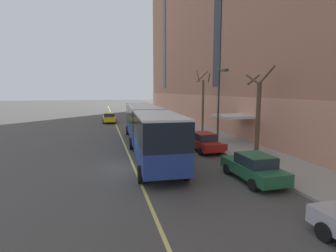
% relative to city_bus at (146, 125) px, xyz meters
% --- Properties ---
extents(ground_plane, '(260.00, 260.00, 0.00)m').
position_rel_city_bus_xyz_m(ground_plane, '(-1.33, -5.21, -2.10)').
color(ground_plane, '#4C4947').
extents(sidewalk, '(4.63, 160.00, 0.15)m').
position_rel_city_bus_xyz_m(sidewalk, '(7.97, -2.21, -2.03)').
color(sidewalk, '#9E9B93').
rests_on(sidewalk, ground).
extents(city_bus, '(3.74, 19.71, 3.63)m').
position_rel_city_bus_xyz_m(city_bus, '(0.00, 0.00, 0.00)').
color(city_bus, navy).
rests_on(city_bus, ground).
extents(parked_car_red_1, '(1.94, 4.80, 1.56)m').
position_rel_city_bus_xyz_m(parked_car_red_1, '(4.57, -1.64, -1.32)').
color(parked_car_red_1, '#B21E19').
rests_on(parked_car_red_1, ground).
extents(parked_car_green_3, '(2.02, 4.55, 1.56)m').
position_rel_city_bus_xyz_m(parked_car_green_3, '(4.55, 9.66, -1.32)').
color(parked_car_green_3, '#23603D').
rests_on(parked_car_green_3, ground).
extents(parked_car_green_4, '(2.03, 4.38, 1.56)m').
position_rel_city_bus_xyz_m(parked_car_green_4, '(4.35, 23.50, -1.32)').
color(parked_car_green_4, '#23603D').
rests_on(parked_car_green_4, ground).
extents(parked_car_green_5, '(2.02, 4.47, 1.56)m').
position_rel_city_bus_xyz_m(parked_car_green_5, '(4.50, -9.37, -1.32)').
color(parked_car_green_5, '#23603D').
rests_on(parked_car_green_5, ground).
extents(parked_car_white_7, '(2.03, 4.29, 1.56)m').
position_rel_city_bus_xyz_m(parked_car_white_7, '(4.37, 15.69, -1.32)').
color(parked_car_white_7, silver).
rests_on(parked_car_white_7, ground).
extents(taxi_cab, '(2.01, 4.79, 1.56)m').
position_rel_city_bus_xyz_m(taxi_cab, '(-2.61, 20.34, -1.32)').
color(taxi_cab, yellow).
rests_on(taxi_cab, ground).
extents(street_tree_mid_block, '(1.93, 1.88, 6.82)m').
position_rel_city_bus_xyz_m(street_tree_mid_block, '(8.26, -3.81, 1.31)').
color(street_tree_mid_block, brown).
rests_on(street_tree_mid_block, sidewalk).
extents(street_tree_far_uptown, '(1.67, 1.73, 7.33)m').
position_rel_city_bus_xyz_m(street_tree_far_uptown, '(8.26, 7.85, 1.64)').
color(street_tree_far_uptown, brown).
rests_on(street_tree_far_uptown, sidewalk).
extents(street_lamp, '(0.36, 1.48, 6.71)m').
position_rel_city_bus_xyz_m(street_lamp, '(6.26, -1.06, 2.17)').
color(street_lamp, '#2D2D30').
rests_on(street_lamp, sidewalk).
extents(fire_hydrant, '(0.42, 0.24, 0.72)m').
position_rel_city_bus_xyz_m(fire_hydrant, '(6.16, -2.75, -1.61)').
color(fire_hydrant, red).
rests_on(fire_hydrant, sidewalk).
extents(lane_centerline, '(0.16, 140.00, 0.01)m').
position_rel_city_bus_xyz_m(lane_centerline, '(-1.70, -2.21, -2.10)').
color(lane_centerline, '#E0D66B').
rests_on(lane_centerline, ground).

